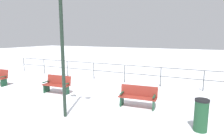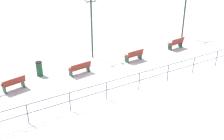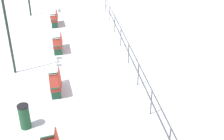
{
  "view_description": "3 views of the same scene",
  "coord_description": "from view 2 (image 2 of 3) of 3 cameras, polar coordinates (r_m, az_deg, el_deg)",
  "views": [
    {
      "loc": [
        7.17,
        4.6,
        2.83
      ],
      "look_at": [
        -2.21,
        -0.05,
        1.04
      ],
      "focal_mm": 31.62,
      "sensor_mm": 36.0,
      "label": 1
    },
    {
      "loc": [
        -15.91,
        9.07,
        8.56
      ],
      "look_at": [
        -2.59,
        1.12,
        1.05
      ],
      "focal_mm": 45.99,
      "sensor_mm": 36.0,
      "label": 2
    },
    {
      "loc": [
        -0.89,
        13.59,
        7.25
      ],
      "look_at": [
        -2.7,
        1.85,
        0.69
      ],
      "focal_mm": 47.39,
      "sensor_mm": 36.0,
      "label": 3
    }
  ],
  "objects": [
    {
      "name": "bench_second",
      "position": [
        20.92,
        4.4,
        2.93
      ],
      "size": [
        0.64,
        1.45,
        0.88
      ],
      "rotation": [
        0.0,
        0.0,
        0.07
      ],
      "color": "maroon",
      "rests_on": "ground"
    },
    {
      "name": "lamppost_near",
      "position": [
        25.95,
        14.37,
        12.36
      ],
      "size": [
        0.23,
        0.97,
        4.5
      ],
      "color": "#1E2D23",
      "rests_on": "ground"
    },
    {
      "name": "ground_plane",
      "position": [
        20.21,
        -1.03,
        0.77
      ],
      "size": [
        80.0,
        80.0,
        0.0
      ],
      "primitive_type": "plane",
      "color": "white",
      "rests_on": "ground"
    },
    {
      "name": "bench_third",
      "position": [
        19.03,
        -6.4,
        0.4
      ],
      "size": [
        0.66,
        1.56,
        0.85
      ],
      "rotation": [
        0.0,
        0.0,
        0.09
      ],
      "color": "maroon",
      "rests_on": "ground"
    },
    {
      "name": "lamppost_middle",
      "position": [
        20.63,
        -4.14,
        10.96
      ],
      "size": [
        0.31,
        1.15,
        4.48
      ],
      "color": "#1E2D23",
      "rests_on": "ground"
    },
    {
      "name": "waterfront_railing",
      "position": [
        16.98,
        5.45,
        -1.65
      ],
      "size": [
        0.05,
        17.8,
        1.12
      ],
      "color": "#4C5156",
      "rests_on": "ground"
    },
    {
      "name": "bench_nearest",
      "position": [
        23.67,
        12.64,
        5.22
      ],
      "size": [
        0.64,
        1.45,
        0.93
      ],
      "rotation": [
        0.0,
        0.0,
        0.1
      ],
      "color": "maroon",
      "rests_on": "ground"
    },
    {
      "name": "bench_fourth",
      "position": [
        17.96,
        -18.98,
        -2.53
      ],
      "size": [
        0.8,
        1.44,
        0.87
      ],
      "rotation": [
        0.0,
        0.0,
        0.18
      ],
      "color": "maroon",
      "rests_on": "ground"
    },
    {
      "name": "trash_bin",
      "position": [
        19.25,
        -14.25,
        0.24
      ],
      "size": [
        0.42,
        0.42,
        0.99
      ],
      "color": "#1E4C2D",
      "rests_on": "ground"
    }
  ]
}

